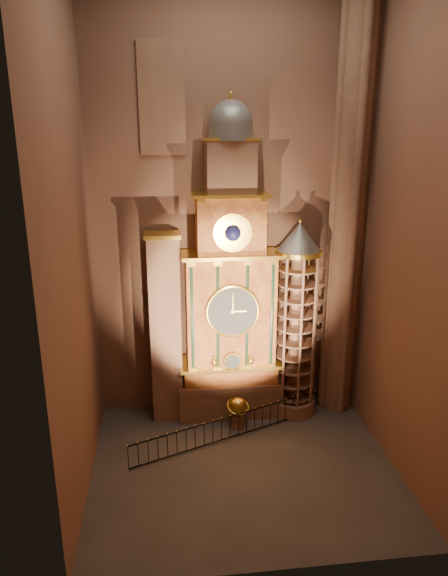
{
  "coord_description": "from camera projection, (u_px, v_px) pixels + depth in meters",
  "views": [
    {
      "loc": [
        -3.3,
        -20.22,
        15.12
      ],
      "look_at": [
        -0.55,
        3.0,
        7.86
      ],
      "focal_mm": 32.0,
      "sensor_mm": 36.0,
      "label": 1
    }
  ],
  "objects": [
    {
      "name": "astronomical_clock",
      "position": [
        230.0,
        298.0,
        26.76
      ],
      "size": [
        5.6,
        2.41,
        16.7
      ],
      "color": "#8C634C",
      "rests_on": "floor"
    },
    {
      "name": "celestial_globe",
      "position": [
        238.0,
        410.0,
        26.92
      ],
      "size": [
        1.48,
        1.44,
        1.7
      ],
      "color": "#8C634C",
      "rests_on": "floor"
    },
    {
      "name": "wall_left",
      "position": [
        69.0,
        240.0,
        19.98
      ],
      "size": [
        0.0,
        22.0,
        22.0
      ],
      "primitive_type": "plane",
      "rotation": [
        1.57,
        0.0,
        1.57
      ],
      "color": "#895D4A",
      "rests_on": "floor"
    },
    {
      "name": "gothic_pier",
      "position": [
        349.0,
        213.0,
        26.19
      ],
      "size": [
        2.04,
        2.04,
        22.0
      ],
      "color": "#8C634C",
      "rests_on": "floor"
    },
    {
      "name": "stained_glass_window",
      "position": [
        162.0,
        99.0,
        24.39
      ],
      "size": [
        2.2,
        0.14,
        5.2
      ],
      "color": "navy",
      "rests_on": "wall_back"
    },
    {
      "name": "stair_turret",
      "position": [
        296.0,
        322.0,
        27.32
      ],
      "size": [
        2.5,
        2.5,
        10.8
      ],
      "color": "#8C634C",
      "rests_on": "floor"
    },
    {
      "name": "floor",
      "position": [
        243.0,
        466.0,
        24.03
      ],
      "size": [
        14.0,
        14.0,
        0.0
      ],
      "primitive_type": "plane",
      "color": "#383330",
      "rests_on": "ground"
    },
    {
      "name": "wall_right",
      "position": [
        411.0,
        231.0,
        21.55
      ],
      "size": [
        0.0,
        22.0,
        22.0
      ],
      "primitive_type": "plane",
      "rotation": [
        1.57,
        0.0,
        -1.57
      ],
      "color": "#895D4A",
      "rests_on": "floor"
    },
    {
      "name": "wall_back",
      "position": [
        228.0,
        212.0,
        26.46
      ],
      "size": [
        22.0,
        0.0,
        22.0
      ],
      "primitive_type": "plane",
      "rotation": [
        1.57,
        0.0,
        0.0
      ],
      "color": "#895D4A",
      "rests_on": "floor"
    },
    {
      "name": "iron_railing",
      "position": [
        230.0,
        427.0,
        25.92
      ],
      "size": [
        9.96,
        4.01,
        1.28
      ],
      "color": "black",
      "rests_on": "floor"
    },
    {
      "name": "portrait_tower",
      "position": [
        166.0,
        328.0,
        26.85
      ],
      "size": [
        1.8,
        1.6,
        10.2
      ],
      "color": "#8C634C",
      "rests_on": "floor"
    }
  ]
}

